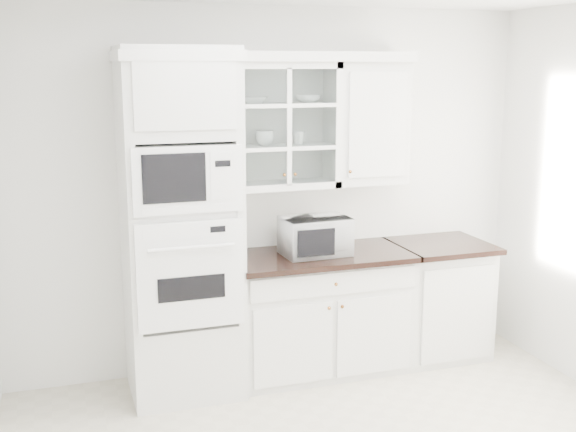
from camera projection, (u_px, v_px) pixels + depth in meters
name	position (u px, v px, depth m)	size (l,w,h in m)	color
room_shell	(339.00, 154.00, 4.11)	(4.00, 3.50, 2.70)	white
oven_column	(181.00, 226.00, 4.92)	(0.76, 0.68, 2.40)	silver
base_cabinet_run	(319.00, 311.00, 5.42)	(1.32, 0.67, 0.92)	silver
extra_base_cabinet	(437.00, 298.00, 5.72)	(0.72, 0.67, 0.92)	silver
upper_cabinet_glass	(282.00, 126.00, 5.18)	(0.80, 0.33, 0.90)	silver
upper_cabinet_solid	(368.00, 123.00, 5.39)	(0.55, 0.33, 0.90)	silver
crown_molding	(269.00, 56.00, 5.03)	(2.14, 0.38, 0.07)	white
countertop_microwave	(314.00, 235.00, 5.25)	(0.48, 0.40, 0.28)	white
bowl_a	(254.00, 100.00, 5.07)	(0.19, 0.19, 0.05)	white
bowl_b	(308.00, 99.00, 5.20)	(0.18, 0.18, 0.06)	white
cup_a	(265.00, 138.00, 5.15)	(0.14, 0.14, 0.11)	white
cup_b	(298.00, 138.00, 5.24)	(0.10, 0.10, 0.10)	white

